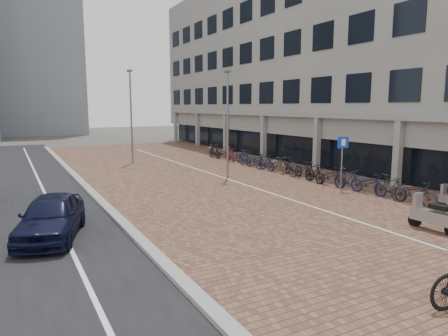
# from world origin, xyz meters

# --- Properties ---
(ground) EXTENTS (140.00, 140.00, 0.00)m
(ground) POSITION_xyz_m (0.00, 0.00, 0.00)
(ground) COLOR #474442
(ground) RESTS_ON ground
(plaza_brick) EXTENTS (14.50, 42.00, 0.04)m
(plaza_brick) POSITION_xyz_m (2.00, 12.00, 0.01)
(plaza_brick) COLOR brown
(plaza_brick) RESTS_ON ground
(curb) EXTENTS (0.35, 42.00, 0.14)m
(curb) POSITION_xyz_m (-5.10, 12.00, 0.07)
(curb) COLOR gray
(curb) RESTS_ON ground
(lane_line) EXTENTS (0.12, 44.00, 0.00)m
(lane_line) POSITION_xyz_m (-7.00, 12.00, 0.02)
(lane_line) COLOR white
(lane_line) RESTS_ON street_asphalt
(parking_line) EXTENTS (0.10, 30.00, 0.00)m
(parking_line) POSITION_xyz_m (2.20, 12.00, 0.04)
(parking_line) COLOR white
(parking_line) RESTS_ON plaza_brick
(office_building) EXTENTS (8.40, 40.00, 15.00)m
(office_building) POSITION_xyz_m (12.97, 16.00, 8.44)
(office_building) COLOR gray
(office_building) RESTS_ON ground
(car_navy) EXTENTS (2.72, 4.25, 1.35)m
(car_navy) POSITION_xyz_m (-7.35, 3.49, 0.67)
(car_navy) COLOR black
(car_navy) RESTS_ON ground
(scooter_back) EXTENTS (0.63, 1.77, 1.20)m
(scooter_back) POSITION_xyz_m (3.50, -1.69, 0.60)
(scooter_back) COLOR gray
(scooter_back) RESTS_ON ground
(parking_sign) EXTENTS (0.52, 0.21, 2.59)m
(parking_sign) POSITION_xyz_m (5.58, 4.53, 1.75)
(parking_sign) COLOR slate
(parking_sign) RESTS_ON ground
(lamp_near) EXTENTS (0.12, 0.12, 5.88)m
(lamp_near) POSITION_xyz_m (2.44, 10.12, 2.94)
(lamp_near) COLOR slate
(lamp_near) RESTS_ON ground
(lamp_far) EXTENTS (0.12, 0.12, 6.41)m
(lamp_far) POSITION_xyz_m (-0.64, 18.42, 3.21)
(lamp_far) COLOR slate
(lamp_far) RESTS_ON ground
(bike_row) EXTENTS (1.23, 20.45, 1.05)m
(bike_row) POSITION_xyz_m (5.97, 10.20, 0.52)
(bike_row) COLOR black
(bike_row) RESTS_ON ground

